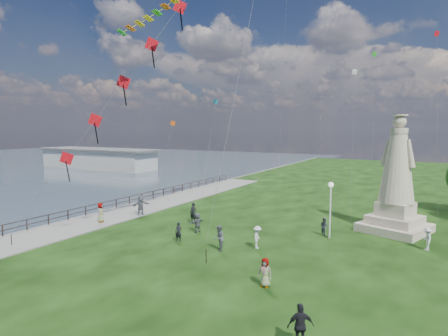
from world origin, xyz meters
The scene contains 18 objects.
waterfront centered at (-15.24, 8.99, -0.06)m, with size 200.00×200.00×1.51m.
pier_pavilion centered at (-52.00, 42.00, 1.84)m, with size 30.00×8.00×4.40m.
statue centered at (10.22, 16.76, 3.61)m, with size 5.97×5.97×9.57m.
lamppost centered at (6.00, 12.20, 3.17)m, with size 0.41×0.41×4.39m.
person_0 centered at (-3.67, 5.79, 0.74)m, with size 0.54×0.35×1.47m, color black.
person_1 centered at (0.03, 5.44, 0.90)m, with size 0.87×0.54×1.79m, color #595960.
person_2 centered at (2.14, 7.24, 0.81)m, with size 1.04×0.54×1.61m, color silver.
person_3 centered at (8.53, -3.00, 0.89)m, with size 1.04×0.53×1.78m, color black.
person_4 centered at (5.13, 1.55, 0.78)m, with size 0.77×0.47×1.57m, color #595960.
person_5 centered at (-11.82, 10.79, 0.96)m, with size 1.78×0.77×1.92m, color #595960.
person_6 centered at (-5.86, 11.02, 0.91)m, with size 0.67×0.44×1.83m, color black.
person_7 centered at (5.44, 12.81, 0.73)m, with size 0.70×0.44×1.45m, color #595960.
person_8 centered at (12.62, 12.65, 0.81)m, with size 1.05×0.54×1.62m, color silver.
person_9 centered at (10.60, 16.43, 0.72)m, with size 0.85×0.43×1.44m, color black.
person_10 centered at (-13.05, 6.90, 0.88)m, with size 0.86×0.53×1.76m, color #595960.
person_11 centered at (-3.84, 8.62, 0.80)m, with size 1.49×0.64×1.60m, color #595960.
red_kite_train centered at (-6.51, 4.61, 12.74)m, with size 11.61×9.35×20.52m.
small_kites centered at (2.33, 23.68, 14.77)m, with size 30.37×16.11×31.24m.
Camera 1 is at (12.62, -16.40, 8.48)m, focal length 30.00 mm.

